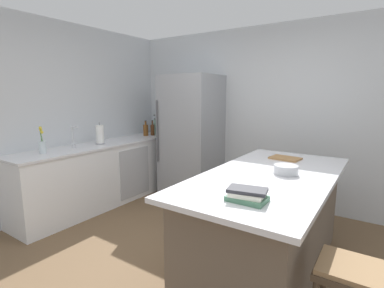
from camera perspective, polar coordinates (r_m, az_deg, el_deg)
ground_plane at (r=2.85m, az=-0.28°, el=-24.88°), size 7.20×7.20×0.00m
wall_rear at (r=4.40m, az=16.49°, el=5.23°), size 6.00×0.10×2.60m
wall_left at (r=4.25m, az=-28.84°, el=4.25°), size 0.10×6.00×2.60m
counter_run_left at (r=4.52m, az=-16.98°, el=-5.55°), size 0.64×2.67×0.91m
kitchen_island at (r=2.81m, az=14.77°, el=-14.79°), size 1.03×2.11×0.93m
refrigerator at (r=4.60m, az=-0.13°, el=1.51°), size 0.83×0.78×1.91m
bar_stool at (r=2.09m, az=28.59°, el=-23.10°), size 0.36×0.36×0.65m
sink_faucet at (r=4.18m, az=-22.48°, el=1.47°), size 0.15×0.05×0.30m
flower_vase at (r=3.95m, az=-27.55°, el=-0.16°), size 0.08×0.08×0.33m
paper_towel_roll at (r=4.37m, az=-17.77°, el=1.76°), size 0.14×0.14×0.31m
soda_bottle at (r=5.28m, az=-7.41°, el=3.51°), size 0.07×0.07×0.34m
gin_bottle at (r=5.16m, az=-7.38°, el=3.07°), size 0.08×0.08×0.28m
syrup_bottle at (r=5.08m, az=-7.84°, el=2.85°), size 0.07×0.07×0.26m
whiskey_bottle at (r=5.04m, az=-9.16°, el=2.79°), size 0.09×0.09×0.26m
cookbook_stack at (r=1.96m, az=10.88°, el=-9.88°), size 0.28×0.20×0.09m
mixing_bowl at (r=2.67m, az=18.10°, el=-4.86°), size 0.21×0.21×0.08m
cutting_board at (r=3.29m, az=18.00°, el=-2.70°), size 0.33×0.25×0.02m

